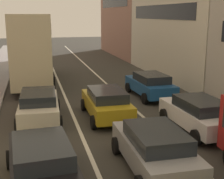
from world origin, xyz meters
TOP-DOWN VIEW (x-y plane):
  - lane_stripe_left at (-1.70, 20.00)m, footprint 0.16×60.00m
  - lane_stripe_right at (1.70, 20.00)m, footprint 0.16×60.00m
  - building_row_right at (9.90, 24.02)m, footprint 7.20×43.90m
  - sedan_centre_lane_second at (0.16, 6.93)m, footprint 2.12×4.33m
  - wagon_left_lane_second at (-3.46, 6.77)m, footprint 2.29×4.41m
  - hatchback_centre_lane_third at (-0.12, 12.64)m, footprint 2.08×4.31m
  - sedan_left_lane_third at (-3.37, 13.01)m, footprint 2.22×4.38m
  - sedan_right_lane_behind_truck at (3.40, 9.91)m, footprint 2.16×4.35m
  - wagon_right_lane_far at (3.47, 16.01)m, footprint 2.20×4.37m
  - bus_mid_queue_primary at (-3.43, 22.12)m, footprint 3.14×10.60m

SIDE VIEW (x-z plane):
  - lane_stripe_left at x=-1.70m, z-range 0.00..0.01m
  - lane_stripe_right at x=1.70m, z-range 0.00..0.01m
  - sedan_centre_lane_second at x=0.16m, z-range 0.05..1.54m
  - wagon_left_lane_second at x=-3.46m, z-range 0.05..1.54m
  - hatchback_centre_lane_third at x=-0.12m, z-range 0.05..1.54m
  - sedan_left_lane_third at x=-3.37m, z-range 0.05..1.54m
  - sedan_right_lane_behind_truck at x=3.40m, z-range 0.05..1.54m
  - wagon_right_lane_far at x=3.47m, z-range 0.05..1.54m
  - bus_mid_queue_primary at x=-3.43m, z-range 0.30..5.36m
  - building_row_right at x=9.90m, z-range -0.90..11.05m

